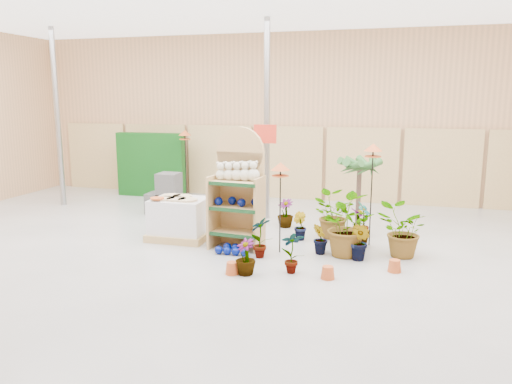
{
  "coord_description": "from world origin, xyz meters",
  "views": [
    {
      "loc": [
        2.79,
        -7.5,
        2.77
      ],
      "look_at": [
        0.3,
        1.5,
        1.0
      ],
      "focal_mm": 35.0,
      "sensor_mm": 36.0,
      "label": 1
    }
  ],
  "objects_px": {
    "display_shelf": "(239,193)",
    "potted_plant_2": "(343,226)",
    "bird_table_front": "(280,169)",
    "pallet_stack": "(180,219)"
  },
  "relations": [
    {
      "from": "pallet_stack",
      "to": "potted_plant_2",
      "type": "distance_m",
      "value": 3.24
    },
    {
      "from": "display_shelf",
      "to": "potted_plant_2",
      "type": "height_order",
      "value": "display_shelf"
    },
    {
      "from": "pallet_stack",
      "to": "potted_plant_2",
      "type": "relative_size",
      "value": 1.05
    },
    {
      "from": "pallet_stack",
      "to": "display_shelf",
      "type": "bearing_deg",
      "value": -6.72
    },
    {
      "from": "display_shelf",
      "to": "potted_plant_2",
      "type": "distance_m",
      "value": 2.01
    },
    {
      "from": "potted_plant_2",
      "to": "bird_table_front",
      "type": "bearing_deg",
      "value": -173.25
    },
    {
      "from": "display_shelf",
      "to": "bird_table_front",
      "type": "bearing_deg",
      "value": -7.25
    },
    {
      "from": "display_shelf",
      "to": "pallet_stack",
      "type": "height_order",
      "value": "display_shelf"
    },
    {
      "from": "potted_plant_2",
      "to": "display_shelf",
      "type": "bearing_deg",
      "value": 178.1
    },
    {
      "from": "bird_table_front",
      "to": "potted_plant_2",
      "type": "bearing_deg",
      "value": 6.75
    }
  ]
}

